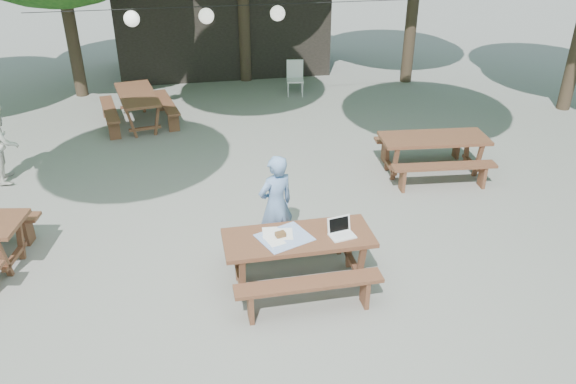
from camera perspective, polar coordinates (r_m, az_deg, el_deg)
The scene contains 11 objects.
ground at distance 8.39m, azimuth -2.96°, elevation -6.69°, with size 80.00×80.00×0.00m, color slate.
pavilion at distance 17.72m, azimuth -6.77°, elevation 16.85°, with size 6.00×3.00×2.80m, color black.
main_picnic_table at distance 7.69m, azimuth 1.03°, elevation -6.77°, with size 2.00×1.58×0.75m.
picnic_table_ne at distance 11.05m, azimuth 14.43°, elevation 3.70°, with size 2.07×1.75×0.75m.
picnic_table_far_w at distance 13.59m, azimuth -14.93°, elevation 8.23°, with size 1.89×2.15×0.75m.
woman at distance 8.15m, azimuth -1.24°, elevation -1.33°, with size 0.57×0.37×1.56m, color #6B8EC4.
second_person at distance 11.60m, azimuth -27.09°, elevation 4.54°, with size 0.73×0.57×1.50m, color silver.
plastic_chair at distance 15.26m, azimuth 0.72°, elevation 10.79°, with size 0.51×0.51×0.90m.
laptop at distance 7.52m, azimuth 5.38°, elevation -3.92°, with size 0.37×0.32×0.24m.
tabletop_clutter at distance 7.45m, azimuth -0.52°, elevation -4.55°, with size 0.80×0.75×0.08m.
paper_lanterns at distance 13.08m, azimuth -8.24°, elevation 17.30°, with size 9.00×0.34×0.38m.
Camera 1 is at (-0.93, -6.84, 4.77)m, focal length 35.00 mm.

